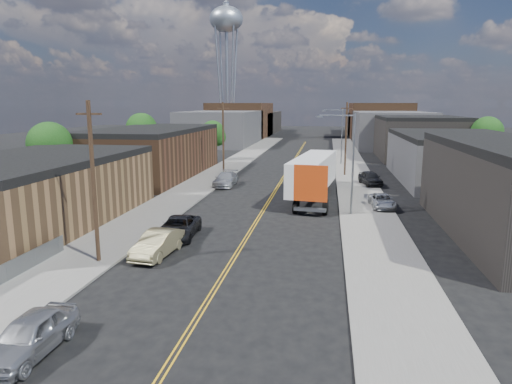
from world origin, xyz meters
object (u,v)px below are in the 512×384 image
(water_tower, at_px, (226,24))
(car_right_lot_c, at_px, (370,178))
(car_left_d, at_px, (226,179))
(car_left_b, at_px, (158,244))
(semi_truck, at_px, (314,173))
(car_left_c, at_px, (178,228))
(car_left_a, at_px, (30,335))
(car_right_lot_a, at_px, (382,201))

(water_tower, bearing_deg, car_right_lot_c, -64.59)
(car_left_d, bearing_deg, car_left_b, -87.09)
(semi_truck, bearing_deg, car_left_c, -111.86)
(car_left_a, relative_size, car_left_c, 0.86)
(car_left_c, xyz_separation_m, car_right_lot_c, (16.00, 24.55, 0.20))
(car_left_c, bearing_deg, car_left_d, 89.43)
(water_tower, height_order, semi_truck, water_tower)
(water_tower, height_order, car_left_c, water_tower)
(water_tower, relative_size, car_left_a, 7.71)
(car_left_b, distance_m, car_right_lot_a, 22.75)
(car_right_lot_a, bearing_deg, semi_truck, 141.55)
(water_tower, xyz_separation_m, semi_truck, (26.40, -77.36, -28.04))
(car_left_d, distance_m, car_right_lot_a, 19.86)
(car_left_b, xyz_separation_m, car_left_d, (-1.28, 25.96, 0.01))
(car_right_lot_c, bearing_deg, car_left_b, -132.65)
(car_right_lot_a, distance_m, car_right_lot_c, 12.55)
(car_left_b, distance_m, car_left_d, 25.99)
(car_right_lot_c, bearing_deg, car_left_d, 175.55)
(water_tower, distance_m, car_right_lot_a, 93.30)
(car_left_a, bearing_deg, car_left_c, 88.61)
(semi_truck, xyz_separation_m, car_left_b, (-9.40, -20.81, -1.78))
(car_right_lot_a, relative_size, car_right_lot_c, 0.95)
(semi_truck, height_order, car_right_lot_a, semi_truck)
(semi_truck, xyz_separation_m, car_right_lot_c, (6.60, 7.90, -1.63))
(car_left_b, bearing_deg, semi_truck, 71.36)
(car_left_b, relative_size, car_right_lot_c, 1.03)
(car_left_a, distance_m, car_right_lot_a, 32.89)
(car_left_b, relative_size, car_left_d, 0.87)
(car_right_lot_c, bearing_deg, car_left_c, -136.62)
(car_left_a, height_order, car_right_lot_a, car_left_a)
(car_left_b, height_order, car_left_c, car_left_b)
(car_left_c, distance_m, car_right_lot_c, 29.30)
(car_left_d, bearing_deg, car_right_lot_c, 9.16)
(car_left_d, distance_m, car_right_lot_c, 17.50)
(car_left_b, bearing_deg, water_tower, 105.48)
(water_tower, relative_size, car_right_lot_c, 7.64)
(car_left_c, distance_m, car_right_lot_a, 20.00)
(semi_truck, relative_size, car_left_a, 3.71)
(semi_truck, bearing_deg, car_right_lot_c, 57.70)
(car_left_b, height_order, car_right_lot_c, car_right_lot_c)
(semi_truck, relative_size, car_right_lot_c, 3.67)
(car_left_d, xyz_separation_m, car_right_lot_a, (17.28, -9.79, -0.04))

